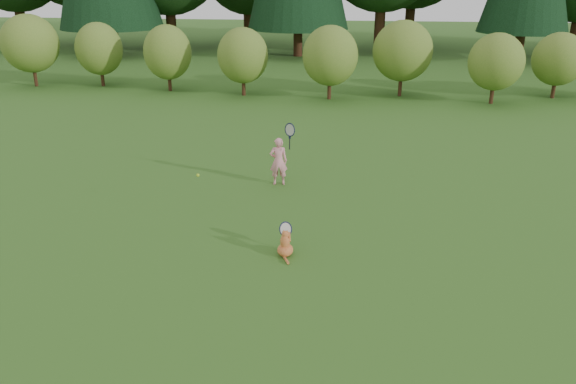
# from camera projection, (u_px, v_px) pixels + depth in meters

# --- Properties ---
(ground) EXTENTS (100.00, 100.00, 0.00)m
(ground) POSITION_uv_depth(u_px,v_px,m) (271.00, 246.00, 9.68)
(ground) COLOR #275718
(ground) RESTS_ON ground
(shrub_row) EXTENTS (28.00, 3.00, 2.80)m
(shrub_row) POSITION_uv_depth(u_px,v_px,m) (323.00, 58.00, 21.18)
(shrub_row) COLOR #517725
(shrub_row) RESTS_ON ground
(child) EXTENTS (0.61, 0.37, 1.60)m
(child) POSITION_uv_depth(u_px,v_px,m) (279.00, 160.00, 12.31)
(child) COLOR pink
(child) RESTS_ON ground
(cat) EXTENTS (0.33, 0.65, 0.60)m
(cat) POSITION_uv_depth(u_px,v_px,m) (285.00, 242.00, 9.29)
(cat) COLOR #B64323
(cat) RESTS_ON ground
(tennis_ball) EXTENTS (0.06, 0.06, 0.06)m
(tennis_ball) POSITION_uv_depth(u_px,v_px,m) (198.00, 175.00, 10.56)
(tennis_ball) COLOR #9EC517
(tennis_ball) RESTS_ON ground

